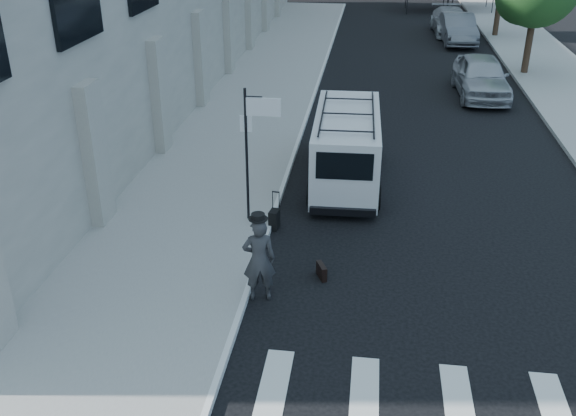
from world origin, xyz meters
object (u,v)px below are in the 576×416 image
(briefcase, at_px, (321,271))
(suitcase, at_px, (274,219))
(parked_car_b, at_px, (458,29))
(parked_car_a, at_px, (481,76))
(parked_car_c, at_px, (451,21))
(cargo_van, at_px, (347,146))
(businessman, at_px, (259,260))

(briefcase, distance_m, suitcase, 2.63)
(parked_car_b, bearing_deg, briefcase, -104.51)
(briefcase, height_order, suitcase, suitcase)
(suitcase, xyz_separation_m, parked_car_b, (7.03, 24.09, 0.55))
(parked_car_a, bearing_deg, briefcase, -111.29)
(suitcase, relative_size, parked_car_a, 0.20)
(parked_car_c, bearing_deg, parked_car_b, -89.69)
(cargo_van, distance_m, parked_car_a, 11.10)
(businessman, height_order, cargo_van, cargo_van)
(suitcase, bearing_deg, parked_car_b, 82.05)
(cargo_van, bearing_deg, businessman, -104.27)
(businessman, relative_size, suitcase, 1.92)
(suitcase, height_order, parked_car_c, parked_car_c)
(businessman, height_order, parked_car_a, businessman)
(businessman, relative_size, parked_car_b, 0.38)
(briefcase, xyz_separation_m, suitcase, (-1.42, 2.21, 0.10))
(briefcase, relative_size, parked_car_a, 0.09)
(parked_car_a, bearing_deg, cargo_van, -119.74)
(briefcase, bearing_deg, cargo_van, 63.88)
(suitcase, xyz_separation_m, parked_car_a, (6.89, 13.14, 0.59))
(businessman, relative_size, parked_car_c, 0.36)
(suitcase, xyz_separation_m, parked_car_c, (6.89, 26.76, 0.50))
(parked_car_a, bearing_deg, parked_car_b, 87.56)
(cargo_van, bearing_deg, parked_car_b, 74.11)
(cargo_van, distance_m, parked_car_c, 23.99)
(cargo_van, bearing_deg, briefcase, -93.95)
(parked_car_a, distance_m, parked_car_b, 10.94)
(cargo_van, xyz_separation_m, parked_car_b, (5.37, 20.74, -0.29))
(parked_car_b, relative_size, parked_car_c, 0.95)
(businessman, bearing_deg, parked_car_b, -117.40)
(businessman, height_order, suitcase, businessman)
(briefcase, distance_m, parked_car_b, 26.90)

